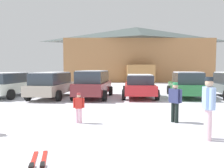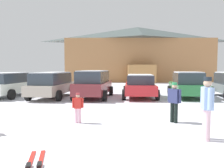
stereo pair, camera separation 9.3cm
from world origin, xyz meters
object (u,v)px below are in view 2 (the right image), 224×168
(skier_teen_in_navy_coat, at_px, (174,100))
(pair_of_skis, at_px, (34,166))
(skier_child_in_red_jacket, at_px, (78,106))
(ski_lodge, at_px, (137,54))
(parked_white_suv, at_px, (10,83))
(parked_green_coupe, at_px, (187,84))
(parked_beige_suv, at_px, (52,84))
(skier_adult_in_blue_parka, at_px, (207,105))
(parked_maroon_van, at_px, (94,83))
(parked_red_sedan, at_px, (140,85))

(skier_teen_in_navy_coat, distance_m, pair_of_skis, 5.10)
(skier_child_in_red_jacket, relative_size, pair_of_skis, 0.66)
(ski_lodge, height_order, parked_white_suv, ski_lodge)
(parked_green_coupe, relative_size, skier_teen_in_navy_coat, 3.47)
(skier_teen_in_navy_coat, relative_size, skier_child_in_red_jacket, 1.34)
(parked_white_suv, bearing_deg, ski_lodge, 61.76)
(parked_beige_suv, distance_m, pair_of_skis, 10.31)
(skier_adult_in_blue_parka, bearing_deg, parked_maroon_van, 114.85)
(parked_green_coupe, bearing_deg, skier_child_in_red_jacket, -130.47)
(ski_lodge, bearing_deg, skier_child_in_red_jacket, -99.72)
(parked_maroon_van, xyz_separation_m, parked_green_coupe, (6.16, 0.47, -0.10))
(ski_lodge, height_order, skier_teen_in_navy_coat, ski_lodge)
(parked_beige_suv, relative_size, parked_red_sedan, 1.00)
(parked_maroon_van, bearing_deg, parked_white_suv, 174.67)
(ski_lodge, relative_size, pair_of_skis, 13.45)
(parked_green_coupe, height_order, skier_adult_in_blue_parka, parked_green_coupe)
(ski_lodge, bearing_deg, skier_adult_in_blue_parka, -91.70)
(parked_green_coupe, bearing_deg, parked_red_sedan, -178.25)
(parked_beige_suv, distance_m, parked_red_sedan, 5.70)
(parked_red_sedan, distance_m, skier_child_in_red_jacket, 7.53)
(parked_maroon_van, bearing_deg, parked_red_sedan, 7.07)
(ski_lodge, xyz_separation_m, skier_adult_in_blue_parka, (-0.84, -28.28, -3.24))
(skier_adult_in_blue_parka, xyz_separation_m, pair_of_skis, (-3.95, -1.68, -0.92))
(skier_adult_in_blue_parka, bearing_deg, parked_white_suv, 137.33)
(parked_maroon_van, relative_size, skier_teen_in_navy_coat, 3.32)
(parked_maroon_van, xyz_separation_m, pair_of_skis, (-0.10, -10.00, -0.92))
(parked_maroon_van, bearing_deg, skier_child_in_red_jacket, -88.77)
(skier_teen_in_navy_coat, height_order, pair_of_skis, skier_teen_in_navy_coat)
(parked_maroon_van, relative_size, parked_red_sedan, 0.98)
(skier_teen_in_navy_coat, bearing_deg, skier_adult_in_blue_parka, -78.91)
(parked_green_coupe, bearing_deg, parked_white_suv, 179.68)
(pair_of_skis, bearing_deg, parked_red_sedan, 73.32)
(parked_white_suv, height_order, parked_maroon_van, parked_maroon_van)
(parked_green_coupe, height_order, skier_teen_in_navy_coat, parked_green_coupe)
(pair_of_skis, bearing_deg, parked_white_suv, 118.19)
(parked_beige_suv, xyz_separation_m, skier_adult_in_blue_parka, (6.53, -8.26, 0.05))
(ski_lodge, bearing_deg, parked_beige_suv, -110.20)
(parked_white_suv, height_order, pair_of_skis, parked_white_suv)
(skier_adult_in_blue_parka, height_order, skier_child_in_red_jacket, skier_adult_in_blue_parka)
(parked_beige_suv, xyz_separation_m, parked_maroon_van, (2.68, 0.05, 0.05))
(skier_adult_in_blue_parka, distance_m, skier_child_in_red_jacket, 4.10)
(ski_lodge, distance_m, parked_beige_suv, 21.58)
(parked_maroon_van, relative_size, parked_green_coupe, 0.96)
(parked_maroon_van, bearing_deg, parked_green_coupe, 4.35)
(parked_green_coupe, relative_size, skier_child_in_red_jacket, 4.66)
(pair_of_skis, bearing_deg, skier_adult_in_blue_parka, 23.07)
(ski_lodge, bearing_deg, parked_red_sedan, -94.92)
(skier_adult_in_blue_parka, distance_m, pair_of_skis, 4.40)
(parked_red_sedan, xyz_separation_m, pair_of_skis, (-3.11, -10.37, -0.76))
(parked_white_suv, relative_size, parked_beige_suv, 1.02)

